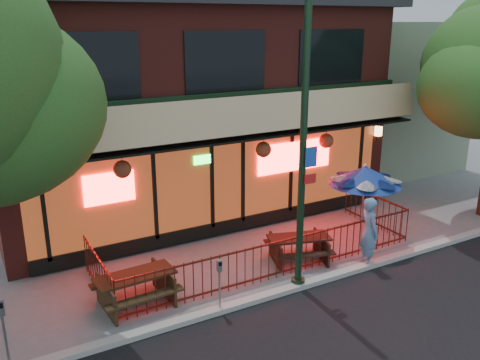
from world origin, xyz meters
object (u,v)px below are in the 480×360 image
object	(u,v)px
pedestrian	(369,232)
parking_meter_near	(219,277)
picnic_table_right	(299,245)
patio_umbrella	(365,175)
street_light	(303,158)
picnic_table_left	(136,285)
parking_meter_far	(3,324)

from	to	relation	value
pedestrian	parking_meter_near	bearing A→B (deg)	104.99
picnic_table_right	patio_umbrella	distance (m)	2.76
street_light	picnic_table_right	xyz separation A→B (m)	(0.80, 1.10, -2.70)
street_light	pedestrian	size ratio (longest dim) A/B	3.82
picnic_table_right	patio_umbrella	world-z (taller)	patio_umbrella
picnic_table_left	street_light	bearing A→B (deg)	-17.02
patio_umbrella	parking_meter_near	bearing A→B (deg)	-165.46
picnic_table_right	patio_umbrella	size ratio (longest dim) A/B	0.83
patio_umbrella	pedestrian	size ratio (longest dim) A/B	1.25
street_light	patio_umbrella	world-z (taller)	street_light
picnic_table_right	parking_meter_near	bearing A→B (deg)	-158.03
picnic_table_left	parking_meter_far	world-z (taller)	parking_meter_far
street_light	pedestrian	distance (m)	3.14
street_light	parking_meter_far	world-z (taller)	street_light
parking_meter_far	picnic_table_right	bearing A→B (deg)	8.79
picnic_table_left	parking_meter_far	size ratio (longest dim) A/B	1.23
street_light	patio_umbrella	distance (m)	3.57
picnic_table_left	parking_meter_far	bearing A→B (deg)	-157.95
pedestrian	parking_meter_far	size ratio (longest dim) A/B	1.25
street_light	picnic_table_left	xyz separation A→B (m)	(-3.60, 1.10, -2.66)
picnic_table_left	parking_meter_near	size ratio (longest dim) A/B	1.46
parking_meter_far	patio_umbrella	bearing A→B (deg)	7.72
picnic_table_left	picnic_table_right	distance (m)	4.40
street_light	picnic_table_left	world-z (taller)	street_light
street_light	pedestrian	xyz separation A→B (m)	(2.21, 0.05, -2.23)
street_light	patio_umbrella	xyz separation A→B (m)	(3.11, 1.28, -1.20)
parking_meter_far	street_light	bearing A→B (deg)	-0.02
pedestrian	parking_meter_far	distance (m)	8.53
picnic_table_right	parking_meter_far	bearing A→B (deg)	-171.21
street_light	parking_meter_far	size ratio (longest dim) A/B	4.77
parking_meter_near	picnic_table_right	bearing A→B (deg)	21.97
picnic_table_right	parking_meter_near	xyz separation A→B (m)	(-2.93, -1.18, 0.38)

